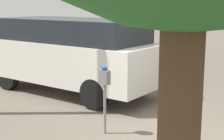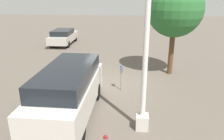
{
  "view_description": "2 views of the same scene",
  "coord_description": "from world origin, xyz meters",
  "px_view_note": "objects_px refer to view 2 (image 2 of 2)",
  "views": [
    {
      "loc": [
        -2.99,
        5.38,
        2.43
      ],
      "look_at": [
        1.26,
        -0.46,
        1.0
      ],
      "focal_mm": 55.0,
      "sensor_mm": 36.0,
      "label": 1
    },
    {
      "loc": [
        10.79,
        1.06,
        4.58
      ],
      "look_at": [
        1.23,
        0.1,
        1.23
      ],
      "focal_mm": 35.0,
      "sensor_mm": 36.0,
      "label": 2
    }
  ],
  "objects_px": {
    "parked_van": "(69,90)",
    "street_tree": "(175,9)",
    "parking_meter_near": "(121,72)",
    "car_distant": "(63,36)",
    "lamp_post": "(145,74)"
  },
  "relations": [
    {
      "from": "parked_van",
      "to": "street_tree",
      "type": "bearing_deg",
      "value": 139.38
    },
    {
      "from": "parking_meter_near",
      "to": "car_distant",
      "type": "bearing_deg",
      "value": -142.25
    },
    {
      "from": "lamp_post",
      "to": "car_distant",
      "type": "height_order",
      "value": "lamp_post"
    },
    {
      "from": "car_distant",
      "to": "street_tree",
      "type": "bearing_deg",
      "value": -130.96
    },
    {
      "from": "parking_meter_near",
      "to": "parked_van",
      "type": "relative_size",
      "value": 0.25
    },
    {
      "from": "parking_meter_near",
      "to": "lamp_post",
      "type": "height_order",
      "value": "lamp_post"
    },
    {
      "from": "parking_meter_near",
      "to": "street_tree",
      "type": "xyz_separation_m",
      "value": [
        -2.77,
        2.79,
        2.82
      ]
    },
    {
      "from": "lamp_post",
      "to": "parked_van",
      "type": "height_order",
      "value": "lamp_post"
    },
    {
      "from": "parked_van",
      "to": "car_distant",
      "type": "distance_m",
      "value": 13.46
    },
    {
      "from": "lamp_post",
      "to": "car_distant",
      "type": "bearing_deg",
      "value": -152.03
    },
    {
      "from": "street_tree",
      "to": "parked_van",
      "type": "bearing_deg",
      "value": -40.82
    },
    {
      "from": "lamp_post",
      "to": "street_tree",
      "type": "relative_size",
      "value": 1.11
    },
    {
      "from": "street_tree",
      "to": "lamp_post",
      "type": "bearing_deg",
      "value": -17.0
    },
    {
      "from": "parking_meter_near",
      "to": "parked_van",
      "type": "height_order",
      "value": "parked_van"
    },
    {
      "from": "car_distant",
      "to": "parked_van",
      "type": "bearing_deg",
      "value": -162.97
    }
  ]
}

